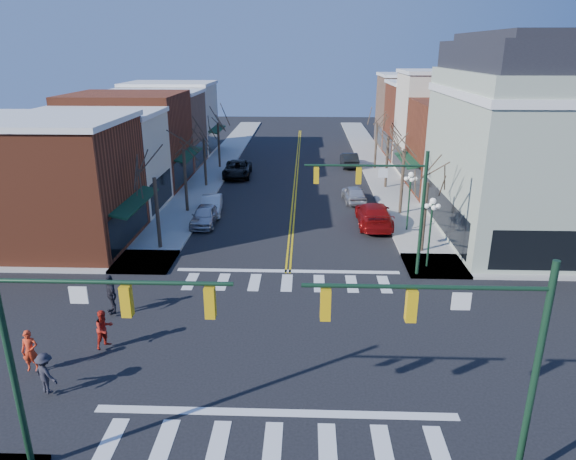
# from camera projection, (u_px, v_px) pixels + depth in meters

# --- Properties ---
(ground) EXTENTS (160.00, 160.00, 0.00)m
(ground) POSITION_uv_depth(u_px,v_px,m) (282.00, 343.00, 22.66)
(ground) COLOR black
(ground) RESTS_ON ground
(sidewalk_left) EXTENTS (3.50, 70.00, 0.15)m
(sidewalk_left) POSITION_uv_depth(u_px,v_px,m) (186.00, 207.00, 41.77)
(sidewalk_left) COLOR #9E9B93
(sidewalk_left) RESTS_ON ground
(sidewalk_right) EXTENTS (3.50, 70.00, 0.15)m
(sidewalk_right) POSITION_uv_depth(u_px,v_px,m) (402.00, 210.00, 41.18)
(sidewalk_right) COLOR #9E9B93
(sidewalk_right) RESTS_ON ground
(bldg_left_brick_a) EXTENTS (10.00, 8.50, 8.00)m
(bldg_left_brick_a) POSITION_uv_depth(u_px,v_px,m) (49.00, 185.00, 32.91)
(bldg_left_brick_a) COLOR maroon
(bldg_left_brick_a) RESTS_ON ground
(bldg_left_stucco_a) EXTENTS (10.00, 7.00, 7.50)m
(bldg_left_stucco_a) POSITION_uv_depth(u_px,v_px,m) (96.00, 164.00, 40.30)
(bldg_left_stucco_a) COLOR beige
(bldg_left_stucco_a) RESTS_ON ground
(bldg_left_brick_b) EXTENTS (10.00, 9.00, 8.50)m
(bldg_left_brick_b) POSITION_uv_depth(u_px,v_px,m) (129.00, 140.00, 47.67)
(bldg_left_brick_b) COLOR maroon
(bldg_left_brick_b) RESTS_ON ground
(bldg_left_tan) EXTENTS (10.00, 7.50, 7.80)m
(bldg_left_tan) POSITION_uv_depth(u_px,v_px,m) (154.00, 131.00, 55.56)
(bldg_left_tan) COLOR #856049
(bldg_left_tan) RESTS_ON ground
(bldg_left_stucco_b) EXTENTS (10.00, 8.00, 8.20)m
(bldg_left_stucco_b) POSITION_uv_depth(u_px,v_px,m) (172.00, 120.00, 62.79)
(bldg_left_stucco_b) COLOR beige
(bldg_left_stucco_b) RESTS_ON ground
(bldg_right_brick_a) EXTENTS (10.00, 8.50, 8.00)m
(bldg_right_brick_a) POSITION_uv_depth(u_px,v_px,m) (471.00, 149.00, 45.06)
(bldg_right_brick_a) COLOR maroon
(bldg_right_brick_a) RESTS_ON ground
(bldg_right_stucco) EXTENTS (10.00, 7.00, 10.00)m
(bldg_right_stucco) POSITION_uv_depth(u_px,v_px,m) (449.00, 125.00, 52.03)
(bldg_right_stucco) COLOR beige
(bldg_right_stucco) RESTS_ON ground
(bldg_right_brick_b) EXTENTS (10.00, 8.00, 8.50)m
(bldg_right_brick_b) POSITION_uv_depth(u_px,v_px,m) (432.00, 122.00, 59.35)
(bldg_right_brick_b) COLOR maroon
(bldg_right_brick_b) RESTS_ON ground
(bldg_right_tan) EXTENTS (10.00, 8.00, 9.00)m
(bldg_right_tan) POSITION_uv_depth(u_px,v_px,m) (418.00, 112.00, 66.80)
(bldg_right_tan) COLOR #856049
(bldg_right_tan) RESTS_ON ground
(victorian_corner) EXTENTS (12.25, 14.25, 13.30)m
(victorian_corner) POSITION_uv_depth(u_px,v_px,m) (543.00, 140.00, 33.54)
(victorian_corner) COLOR #9DAA93
(victorian_corner) RESTS_ON ground
(traffic_mast_near_left) EXTENTS (6.60, 0.28, 7.20)m
(traffic_mast_near_left) POSITION_uv_depth(u_px,v_px,m) (70.00, 336.00, 14.30)
(traffic_mast_near_left) COLOR #14331E
(traffic_mast_near_left) RESTS_ON ground
(traffic_mast_near_right) EXTENTS (6.60, 0.28, 7.20)m
(traffic_mast_near_right) POSITION_uv_depth(u_px,v_px,m) (472.00, 344.00, 13.93)
(traffic_mast_near_right) COLOR #14331E
(traffic_mast_near_right) RESTS_ON ground
(traffic_mast_far_right) EXTENTS (6.60, 0.28, 7.20)m
(traffic_mast_far_right) POSITION_uv_depth(u_px,v_px,m) (389.00, 196.00, 27.87)
(traffic_mast_far_right) COLOR #14331E
(traffic_mast_far_right) RESTS_ON ground
(lamppost_corner) EXTENTS (0.36, 0.36, 4.33)m
(lamppost_corner) POSITION_uv_depth(u_px,v_px,m) (431.00, 221.00, 29.40)
(lamppost_corner) COLOR #14331E
(lamppost_corner) RESTS_ON ground
(lamppost_midblock) EXTENTS (0.36, 0.36, 4.33)m
(lamppost_midblock) POSITION_uv_depth(u_px,v_px,m) (410.00, 191.00, 35.53)
(lamppost_midblock) COLOR #14331E
(lamppost_midblock) RESTS_ON ground
(tree_left_a) EXTENTS (0.24, 0.24, 4.76)m
(tree_left_a) POSITION_uv_depth(u_px,v_px,m) (157.00, 214.00, 32.51)
(tree_left_a) COLOR #382B21
(tree_left_a) RESTS_ON ground
(tree_left_b) EXTENTS (0.24, 0.24, 5.04)m
(tree_left_b) POSITION_uv_depth(u_px,v_px,m) (186.00, 181.00, 40.00)
(tree_left_b) COLOR #382B21
(tree_left_b) RESTS_ON ground
(tree_left_c) EXTENTS (0.24, 0.24, 4.55)m
(tree_left_c) POSITION_uv_depth(u_px,v_px,m) (205.00, 163.00, 47.62)
(tree_left_c) COLOR #382B21
(tree_left_c) RESTS_ON ground
(tree_left_d) EXTENTS (0.24, 0.24, 4.90)m
(tree_left_d) POSITION_uv_depth(u_px,v_px,m) (219.00, 146.00, 55.09)
(tree_left_d) COLOR #382B21
(tree_left_d) RESTS_ON ground
(tree_right_a) EXTENTS (0.24, 0.24, 4.62)m
(tree_right_a) POSITION_uv_depth(u_px,v_px,m) (424.00, 218.00, 31.97)
(tree_right_a) COLOR #382B21
(tree_right_a) RESTS_ON ground
(tree_right_b) EXTENTS (0.24, 0.24, 5.18)m
(tree_right_b) POSITION_uv_depth(u_px,v_px,m) (402.00, 182.00, 39.41)
(tree_right_b) COLOR #382B21
(tree_right_b) RESTS_ON ground
(tree_right_c) EXTENTS (0.24, 0.24, 4.83)m
(tree_right_c) POSITION_uv_depth(u_px,v_px,m) (387.00, 163.00, 47.01)
(tree_right_c) COLOR #382B21
(tree_right_c) RESTS_ON ground
(tree_right_d) EXTENTS (0.24, 0.24, 4.97)m
(tree_right_d) POSITION_uv_depth(u_px,v_px,m) (376.00, 146.00, 54.52)
(tree_right_d) COLOR #382B21
(tree_right_d) RESTS_ON ground
(car_left_near) EXTENTS (1.79, 4.28, 1.45)m
(car_left_near) POSITION_uv_depth(u_px,v_px,m) (205.00, 215.00, 37.67)
(car_left_near) COLOR #B3B3B8
(car_left_near) RESTS_ON ground
(car_left_mid) EXTENTS (1.91, 4.38, 1.40)m
(car_left_mid) POSITION_uv_depth(u_px,v_px,m) (211.00, 205.00, 40.26)
(car_left_mid) COLOR silver
(car_left_mid) RESTS_ON ground
(car_left_far) EXTENTS (2.86, 5.83, 1.59)m
(car_left_far) POSITION_uv_depth(u_px,v_px,m) (237.00, 169.00, 51.86)
(car_left_far) COLOR black
(car_left_far) RESTS_ON ground
(car_right_near) EXTENTS (2.43, 5.89, 1.71)m
(car_right_near) POSITION_uv_depth(u_px,v_px,m) (374.00, 214.00, 37.47)
(car_right_near) COLOR maroon
(car_right_near) RESTS_ON ground
(car_right_mid) EXTENTS (2.03, 4.31, 1.43)m
(car_right_mid) POSITION_uv_depth(u_px,v_px,m) (354.00, 194.00, 43.32)
(car_right_mid) COLOR #B8B8BD
(car_right_mid) RESTS_ON ground
(car_right_far) EXTENTS (1.85, 4.80, 1.56)m
(car_right_far) POSITION_uv_depth(u_px,v_px,m) (349.00, 160.00, 56.30)
(car_right_far) COLOR black
(car_right_far) RESTS_ON ground
(pedestrian_red_a) EXTENTS (0.69, 0.51, 1.75)m
(pedestrian_red_a) POSITION_uv_depth(u_px,v_px,m) (30.00, 351.00, 20.24)
(pedestrian_red_a) COLOR red
(pedestrian_red_a) RESTS_ON sidewalk_left
(pedestrian_red_b) EXTENTS (1.01, 1.06, 1.73)m
(pedestrian_red_b) POSITION_uv_depth(u_px,v_px,m) (104.00, 329.00, 21.85)
(pedestrian_red_b) COLOR #B01D12
(pedestrian_red_b) RESTS_ON sidewalk_left
(pedestrian_dark_a) EXTENTS (1.07, 1.22, 1.98)m
(pedestrian_dark_a) POSITION_uv_depth(u_px,v_px,m) (111.00, 294.00, 24.68)
(pedestrian_dark_a) COLOR black
(pedestrian_dark_a) RESTS_ON sidewalk_left
(pedestrian_dark_b) EXTENTS (1.22, 1.04, 1.64)m
(pedestrian_dark_b) POSITION_uv_depth(u_px,v_px,m) (46.00, 373.00, 18.94)
(pedestrian_dark_b) COLOR black
(pedestrian_dark_b) RESTS_ON sidewalk_left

